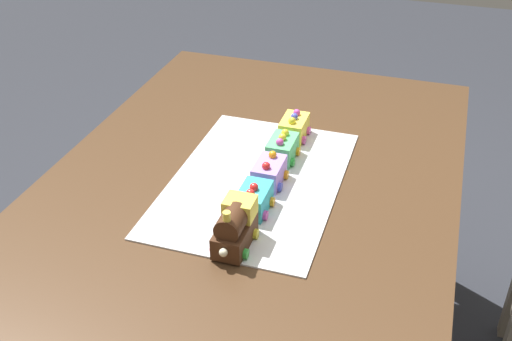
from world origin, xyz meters
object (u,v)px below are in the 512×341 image
cake_car_gondola_lavender (269,172)px  cake_car_flatbed_turquoise (254,199)px  cake_locomotive (235,226)px  cake_car_tanker_mint_green (282,148)px  cake_car_hopper_lemon (294,127)px  dining_table (254,209)px

cake_car_gondola_lavender → cake_car_flatbed_turquoise: bearing=180.0°
cake_locomotive → cake_car_gondola_lavender: bearing=-0.0°
cake_car_tanker_mint_green → cake_car_hopper_lemon: (0.12, 0.00, 0.00)m
cake_locomotive → cake_car_gondola_lavender: (0.25, -0.00, -0.02)m
cake_car_hopper_lemon → cake_car_flatbed_turquoise: bearing=180.0°
cake_locomotive → cake_car_tanker_mint_green: size_ratio=1.40×
cake_locomotive → cake_car_hopper_lemon: (0.48, -0.00, -0.02)m
cake_car_flatbed_turquoise → dining_table: bearing=18.3°
dining_table → cake_car_hopper_lemon: (0.21, -0.05, 0.14)m
cake_car_hopper_lemon → cake_car_gondola_lavender: bearing=180.0°
cake_car_flatbed_turquoise → cake_car_hopper_lemon: (0.35, 0.00, 0.00)m
cake_car_flatbed_turquoise → cake_car_hopper_lemon: 0.35m
cake_car_flatbed_turquoise → cake_car_hopper_lemon: same height
dining_table → cake_car_flatbed_turquoise: cake_car_flatbed_turquoise is taller
cake_car_flatbed_turquoise → cake_car_tanker_mint_green: same height
cake_car_tanker_mint_green → cake_car_flatbed_turquoise: bearing=180.0°
cake_car_flatbed_turquoise → cake_car_tanker_mint_green: (0.24, 0.00, 0.00)m
cake_car_tanker_mint_green → cake_car_hopper_lemon: 0.12m
cake_car_flatbed_turquoise → cake_car_gondola_lavender: same height
cake_car_tanker_mint_green → cake_car_hopper_lemon: same height
dining_table → cake_car_gondola_lavender: cake_car_gondola_lavender is taller
dining_table → cake_car_gondola_lavender: 0.15m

